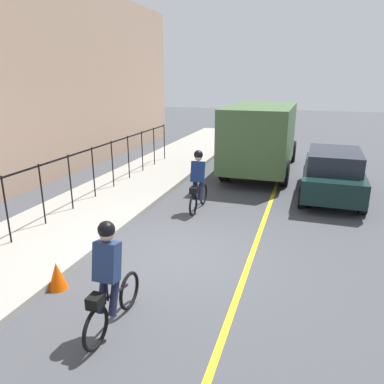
# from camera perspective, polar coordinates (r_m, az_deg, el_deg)

# --- Properties ---
(ground_plane) EXTENTS (80.00, 80.00, 0.00)m
(ground_plane) POSITION_cam_1_polar(r_m,az_deg,el_deg) (8.42, -2.35, -9.74)
(ground_plane) COLOR #404247
(lane_line_centre) EXTENTS (36.00, 0.12, 0.01)m
(lane_line_centre) POSITION_cam_1_polar(r_m,az_deg,el_deg) (8.07, 8.60, -11.19)
(lane_line_centre) COLOR yellow
(lane_line_centre) RESTS_ON ground
(sidewalk) EXTENTS (40.00, 3.20, 0.15)m
(sidewalk) POSITION_cam_1_polar(r_m,az_deg,el_deg) (9.98, -21.15, -6.02)
(sidewalk) COLOR gray
(sidewalk) RESTS_ON ground
(iron_fence) EXTENTS (15.71, 0.04, 1.60)m
(iron_fence) POSITION_cam_1_polar(r_m,az_deg,el_deg) (10.59, -20.23, 2.18)
(iron_fence) COLOR black
(iron_fence) RESTS_ON sidewalk
(cyclist_lead) EXTENTS (1.71, 0.36, 1.83)m
(cyclist_lead) POSITION_cam_1_polar(r_m,az_deg,el_deg) (10.82, 0.92, 1.67)
(cyclist_lead) COLOR black
(cyclist_lead) RESTS_ON ground
(cyclist_follow) EXTENTS (1.71, 0.36, 1.83)m
(cyclist_follow) POSITION_cam_1_polar(r_m,az_deg,el_deg) (5.90, -12.68, -12.79)
(cyclist_follow) COLOR black
(cyclist_follow) RESTS_ON ground
(patrol_sedan) EXTENTS (4.43, 1.98, 1.58)m
(patrol_sedan) POSITION_cam_1_polar(r_m,az_deg,el_deg) (13.00, 20.85, 2.81)
(patrol_sedan) COLOR black
(patrol_sedan) RESTS_ON ground
(box_truck_background) EXTENTS (6.73, 2.58, 2.78)m
(box_truck_background) POSITION_cam_1_polar(r_m,az_deg,el_deg) (15.65, 10.77, 8.65)
(box_truck_background) COLOR #3F5C34
(box_truck_background) RESTS_ON ground
(traffic_cone_near) EXTENTS (0.36, 0.36, 0.54)m
(traffic_cone_near) POSITION_cam_1_polar(r_m,az_deg,el_deg) (7.54, -20.06, -12.01)
(traffic_cone_near) COLOR #F64D03
(traffic_cone_near) RESTS_ON ground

